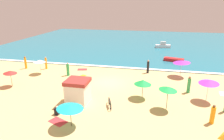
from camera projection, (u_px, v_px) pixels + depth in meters
ground_plane at (108, 83)px, 25.23m from camera, size 60.00×60.00×0.00m
ocean_water at (133, 42)px, 51.18m from camera, size 60.00×44.00×0.10m
wave_breaker_foam at (117, 67)px, 31.04m from camera, size 57.00×0.70×0.01m
lifeguard_cabana at (78, 91)px, 19.73m from camera, size 2.21×2.17×2.46m
beach_umbrella_0 at (143, 82)px, 20.63m from camera, size 2.43×2.42×2.03m
beach_umbrella_1 at (168, 88)px, 18.29m from camera, size 1.87×1.85×2.34m
beach_umbrella_2 at (70, 107)px, 15.76m from camera, size 2.91×2.91×2.00m
beach_umbrella_3 at (182, 62)px, 26.75m from camera, size 2.62×2.60×2.34m
beach_umbrella_4 at (40, 61)px, 27.88m from camera, size 2.04×2.05×2.04m
beach_umbrella_5 at (209, 82)px, 19.89m from camera, size 2.76×2.76×2.31m
beach_umbrella_6 at (10, 72)px, 23.56m from camera, size 1.62×1.60×2.03m
parked_bicycle at (110, 103)px, 19.24m from camera, size 0.69×1.73×0.76m
beachgoer_0 at (46, 63)px, 30.28m from camera, size 0.41×0.41×1.85m
beachgoer_1 at (189, 85)px, 22.15m from camera, size 0.49×0.49×1.90m
beachgoer_3 at (213, 115)px, 16.45m from camera, size 0.48×0.48×1.69m
beachgoer_4 at (26, 63)px, 30.42m from camera, size 0.41×0.41×1.90m
beachgoer_5 at (57, 111)px, 17.92m from camera, size 0.44×0.44×0.83m
beachgoer_7 at (148, 67)px, 28.44m from camera, size 0.33×0.33×1.92m
beachgoer_8 at (68, 70)px, 27.48m from camera, size 0.42×0.42×1.83m
beach_towel_0 at (82, 76)px, 27.41m from camera, size 1.05×1.34×0.01m
beach_towel_1 at (82, 69)px, 30.18m from camera, size 1.64×1.33×0.01m
beach_towel_3 at (224, 94)px, 22.06m from camera, size 1.09×1.35×0.01m
beach_towel_4 at (58, 122)px, 16.90m from camera, size 1.78×1.48×0.01m
small_boat_0 at (163, 46)px, 44.45m from camera, size 3.37×1.45×1.37m
small_boat_1 at (174, 60)px, 34.16m from camera, size 3.42×1.89×0.50m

